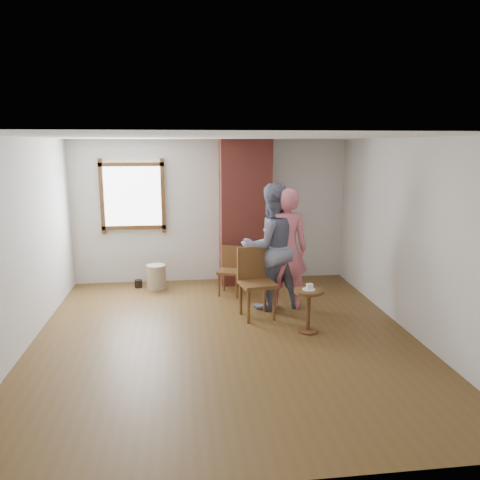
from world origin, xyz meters
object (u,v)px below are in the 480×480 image
Objects in this scene: man at (271,247)px; person_pink at (285,249)px; side_table at (308,304)px; dining_chair_right at (255,278)px; stoneware_crock at (156,277)px; dining_chair_left at (231,268)px.

person_pink is at bearing 148.91° from man.
person_pink is (-0.11, 0.97, 0.54)m from side_table.
stoneware_crock is at bearing 125.48° from dining_chair_right.
dining_chair_right is 0.53× the size of man.
person_pink is at bearing 17.82° from dining_chair_right.
side_table is 1.11m from person_pink.
man is 1.03× the size of person_pink.
dining_chair_right is at bearing 31.90° from person_pink.
dining_chair_left is at bearing 115.54° from side_table.
dining_chair_right reaches higher than side_table.
man is at bearing -14.88° from person_pink.
person_pink is at bearing -26.97° from dining_chair_left.
dining_chair_right is at bearing -56.32° from dining_chair_left.
dining_chair_left is at bearing -43.86° from person_pink.
side_table is (2.15, -2.22, 0.19)m from stoneware_crock.
man is (0.54, -0.76, 0.52)m from dining_chair_left.
stoneware_crock is 2.49m from person_pink.
person_pink is (0.75, -0.83, 0.49)m from dining_chair_left.
dining_chair_left is 1.22m from person_pink.
stoneware_crock is 0.72× the size of side_table.
dining_chair_right is 1.70× the size of side_table.
man reaches higher than dining_chair_right.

